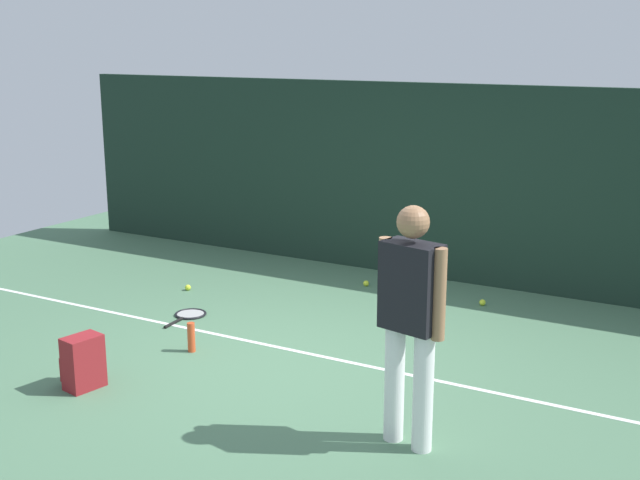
{
  "coord_description": "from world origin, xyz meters",
  "views": [
    {
      "loc": [
        3.47,
        -5.82,
        2.75
      ],
      "look_at": [
        0.0,
        0.4,
        1.0
      ],
      "focal_mm": 45.97,
      "sensor_mm": 36.0,
      "label": 1
    }
  ],
  "objects": [
    {
      "name": "tennis_ball_far_left",
      "position": [
        0.94,
        2.25,
        0.03
      ],
      "size": [
        0.07,
        0.07,
        0.07
      ],
      "primitive_type": "sphere",
      "color": "#CCE033",
      "rests_on": "ground"
    },
    {
      "name": "water_bottle",
      "position": [
        -0.94,
        -0.31,
        0.14
      ],
      "size": [
        0.07,
        0.07,
        0.27
      ],
      "primitive_type": "cylinder",
      "color": "#D84C26",
      "rests_on": "ground"
    },
    {
      "name": "tennis_player",
      "position": [
        1.46,
        -0.97,
        0.97
      ],
      "size": [
        0.52,
        0.3,
        1.7
      ],
      "rotation": [
        0.0,
        0.0,
        -0.21
      ],
      "color": "white",
      "rests_on": "ground"
    },
    {
      "name": "court_line",
      "position": [
        0.0,
        0.16,
        0.0
      ],
      "size": [
        9.0,
        0.05,
        0.0
      ],
      "primitive_type": "cube",
      "color": "white",
      "rests_on": "ground"
    },
    {
      "name": "tennis_ball_by_fence",
      "position": [
        -2.12,
        1.15,
        0.03
      ],
      "size": [
        0.07,
        0.07,
        0.07
      ],
      "primitive_type": "sphere",
      "color": "#CCE033",
      "rests_on": "ground"
    },
    {
      "name": "ground_plane",
      "position": [
        0.0,
        0.0,
        0.0
      ],
      "size": [
        12.0,
        12.0,
        0.0
      ],
      "primitive_type": "plane",
      "color": "#4C7556"
    },
    {
      "name": "backpack",
      "position": [
        -1.21,
        -1.36,
        0.21
      ],
      "size": [
        0.32,
        0.33,
        0.44
      ],
      "rotation": [
        0.0,
        0.0,
        4.52
      ],
      "color": "maroon",
      "rests_on": "ground"
    },
    {
      "name": "tennis_racket",
      "position": [
        -1.57,
        0.46,
        0.01
      ],
      "size": [
        0.35,
        0.62,
        0.03
      ],
      "rotation": [
        0.0,
        0.0,
        1.64
      ],
      "color": "black",
      "rests_on": "ground"
    },
    {
      "name": "tennis_ball_near_player",
      "position": [
        -1.87,
        -0.79,
        0.03
      ],
      "size": [
        0.07,
        0.07,
        0.07
      ],
      "primitive_type": "sphere",
      "color": "#CCE033",
      "rests_on": "ground"
    },
    {
      "name": "tennis_ball_mid_court",
      "position": [
        -0.44,
        2.28,
        0.03
      ],
      "size": [
        0.07,
        0.07,
        0.07
      ],
      "primitive_type": "sphere",
      "color": "#CCE033",
      "rests_on": "ground"
    },
    {
      "name": "back_fence",
      "position": [
        0.0,
        3.0,
        1.14
      ],
      "size": [
        10.0,
        0.1,
        2.27
      ],
      "primitive_type": "cube",
      "color": "#192D23",
      "rests_on": "ground"
    }
  ]
}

